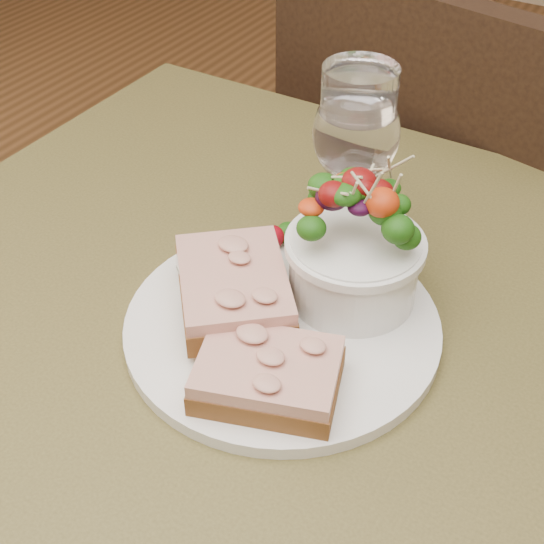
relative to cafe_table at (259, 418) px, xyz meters
The scene contains 9 objects.
cafe_table is the anchor object (origin of this frame).
chair_far 0.71m from the cafe_table, 91.74° to the left, with size 0.50×0.50×0.90m.
dinner_plate 0.11m from the cafe_table, 60.61° to the left, with size 0.27×0.27×0.01m, color white.
sandwich_front 0.14m from the cafe_table, 51.54° to the right, with size 0.13×0.11×0.03m.
sandwich_back 0.14m from the cafe_table, 159.54° to the left, with size 0.15×0.15×0.03m.
ramekin 0.15m from the cafe_table, 155.39° to the left, with size 0.07×0.07×0.04m.
salad_bowl 0.20m from the cafe_table, 59.34° to the left, with size 0.11×0.11×0.13m.
garnish 0.17m from the cafe_table, 109.03° to the left, with size 0.05×0.04×0.02m.
wine_glass 0.27m from the cafe_table, 86.20° to the left, with size 0.08×0.08×0.18m.
Camera 1 is at (0.24, -0.38, 1.20)m, focal length 50.00 mm.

